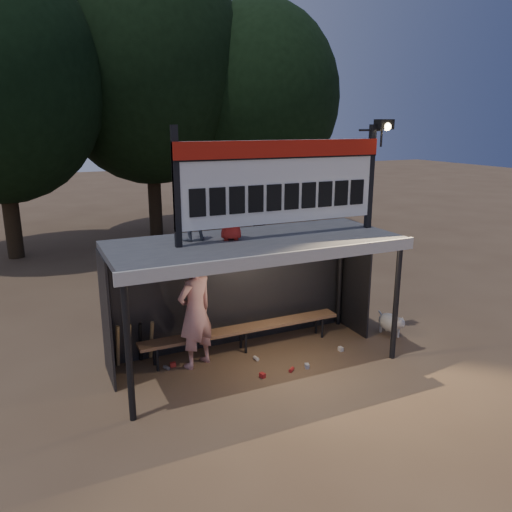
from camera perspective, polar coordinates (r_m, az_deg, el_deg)
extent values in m
plane|color=brown|center=(9.34, -0.09, -12.05)|extent=(80.00, 80.00, 0.00)
imported|color=silver|center=(8.90, -6.96, -6.31)|extent=(0.89, 0.76, 2.06)
imported|color=slate|center=(8.43, -7.60, 5.15)|extent=(0.51, 0.41, 1.01)
imported|color=red|center=(8.41, -2.90, 4.95)|extent=(0.52, 0.42, 0.93)
cube|color=#3F3F42|center=(8.56, -0.10, 1.56)|extent=(5.00, 2.00, 0.12)
cube|color=beige|center=(7.68, 3.08, -0.34)|extent=(5.10, 0.06, 0.20)
cylinder|color=black|center=(7.45, -14.38, -10.50)|extent=(0.10, 0.10, 2.20)
cylinder|color=black|center=(9.42, 15.72, -5.12)|extent=(0.10, 0.10, 2.20)
cylinder|color=black|center=(9.10, -16.51, -5.91)|extent=(0.10, 0.10, 2.20)
cylinder|color=black|center=(10.77, 9.57, -2.23)|extent=(0.10, 0.10, 2.20)
cube|color=black|center=(9.76, -2.55, -3.84)|extent=(5.00, 0.04, 2.20)
cube|color=black|center=(8.71, -16.76, -6.86)|extent=(0.04, 1.00, 2.20)
cube|color=black|center=(10.52, 11.24, -2.73)|extent=(0.04, 1.00, 2.20)
cylinder|color=black|center=(9.48, -2.62, 2.18)|extent=(5.00, 0.06, 0.06)
cube|color=black|center=(7.92, -9.10, 7.71)|extent=(0.10, 0.10, 1.90)
cube|color=black|center=(9.60, 12.92, 8.76)|extent=(0.10, 0.10, 1.90)
cube|color=white|center=(8.60, 2.96, 8.44)|extent=(3.80, 0.08, 1.40)
cube|color=#A8170C|center=(8.51, 3.17, 12.15)|extent=(3.80, 0.04, 0.28)
cube|color=black|center=(8.52, 3.18, 11.14)|extent=(3.80, 0.02, 0.03)
cube|color=black|center=(8.00, -6.71, 6.06)|extent=(0.27, 0.03, 0.45)
cube|color=black|center=(8.11, -4.41, 6.24)|extent=(0.27, 0.03, 0.45)
cube|color=black|center=(8.23, -2.18, 6.40)|extent=(0.27, 0.03, 0.45)
cube|color=black|center=(8.37, -0.02, 6.55)|extent=(0.27, 0.03, 0.45)
cube|color=black|center=(8.51, 2.08, 6.68)|extent=(0.27, 0.03, 0.45)
cube|color=black|center=(8.67, 4.10, 6.81)|extent=(0.27, 0.03, 0.45)
cube|color=black|center=(8.84, 6.05, 6.92)|extent=(0.27, 0.03, 0.45)
cube|color=black|center=(9.01, 7.92, 7.01)|extent=(0.27, 0.03, 0.45)
cube|color=black|center=(9.20, 9.72, 7.10)|extent=(0.27, 0.03, 0.45)
cube|color=black|center=(9.39, 11.45, 7.18)|extent=(0.27, 0.03, 0.45)
cylinder|color=black|center=(9.52, 12.98, 13.85)|extent=(0.50, 0.04, 0.04)
cylinder|color=black|center=(9.67, 14.13, 12.90)|extent=(0.04, 0.04, 0.30)
cube|color=black|center=(9.63, 14.42, 14.37)|extent=(0.30, 0.22, 0.18)
sphere|color=#FFD88C|center=(9.56, 14.75, 14.10)|extent=(0.14, 0.14, 0.14)
cube|color=#8D6342|center=(9.61, -1.47, -8.30)|extent=(4.00, 0.35, 0.06)
cylinder|color=black|center=(9.12, -11.21, -11.48)|extent=(0.05, 0.05, 0.45)
cylinder|color=black|center=(9.33, -11.57, -10.87)|extent=(0.05, 0.05, 0.45)
cylinder|color=black|center=(9.60, -1.18, -9.79)|extent=(0.05, 0.05, 0.45)
cylinder|color=black|center=(9.80, -1.75, -9.26)|extent=(0.05, 0.05, 0.45)
cylinder|color=black|center=(10.33, 7.58, -8.06)|extent=(0.05, 0.05, 0.45)
cylinder|color=black|center=(10.52, 6.88, -7.61)|extent=(0.05, 0.05, 0.45)
cylinder|color=#2F2214|center=(17.74, -26.34, 5.72)|extent=(0.50, 0.50, 3.74)
cylinder|color=black|center=(19.70, -11.58, 8.37)|extent=(0.50, 0.50, 4.18)
ellipsoid|color=black|center=(19.68, -12.24, 20.26)|extent=(7.22, 7.22, 8.36)
cylinder|color=black|center=(20.11, 0.40, 7.85)|extent=(0.50, 0.50, 3.52)
ellipsoid|color=black|center=(19.98, 0.41, 17.69)|extent=(6.08, 6.08, 7.04)
ellipsoid|color=beige|center=(10.72, 15.06, -7.34)|extent=(0.36, 0.58, 0.36)
sphere|color=beige|center=(10.49, 16.07, -7.38)|extent=(0.22, 0.22, 0.22)
cone|color=beige|center=(10.43, 16.42, -7.66)|extent=(0.10, 0.10, 0.10)
cone|color=beige|center=(10.41, 15.97, -6.96)|extent=(0.06, 0.06, 0.07)
cone|color=beige|center=(10.47, 16.39, -6.86)|extent=(0.06, 0.06, 0.07)
cylinder|color=beige|center=(10.62, 15.28, -8.64)|extent=(0.05, 0.05, 0.18)
cylinder|color=silver|center=(10.71, 15.94, -8.46)|extent=(0.05, 0.05, 0.18)
cylinder|color=beige|center=(10.87, 14.06, -7.98)|extent=(0.05, 0.05, 0.18)
cylinder|color=#EFE5CE|center=(10.96, 14.72, -7.82)|extent=(0.05, 0.05, 0.18)
cylinder|color=beige|center=(10.91, 14.08, -6.48)|extent=(0.04, 0.16, 0.14)
cylinder|color=#9A7747|center=(9.29, -15.51, -9.87)|extent=(0.08, 0.27, 0.84)
cylinder|color=#A2814B|center=(9.31, -14.29, -9.70)|extent=(0.08, 0.30, 0.83)
cylinder|color=black|center=(9.35, -13.07, -9.54)|extent=(0.09, 0.33, 0.83)
cylinder|color=#9B7A48|center=(9.38, -11.86, -9.37)|extent=(0.07, 0.35, 0.82)
cube|color=red|center=(9.30, -9.47, -12.14)|extent=(0.10, 0.08, 0.08)
cylinder|color=#B1B1B6|center=(9.22, -10.19, -12.45)|extent=(0.12, 0.14, 0.07)
cube|color=beige|center=(9.88, 9.65, -10.44)|extent=(0.07, 0.10, 0.08)
cylinder|color=red|center=(9.04, 4.08, -12.83)|extent=(0.13, 0.13, 0.07)
cube|color=#A4A5A9|center=(9.17, 5.84, -12.39)|extent=(0.10, 0.12, 0.08)
cylinder|color=beige|center=(9.41, 0.02, -11.62)|extent=(0.08, 0.13, 0.07)
cube|color=red|center=(8.83, 0.74, -13.47)|extent=(0.10, 0.12, 0.08)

